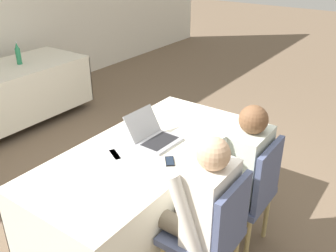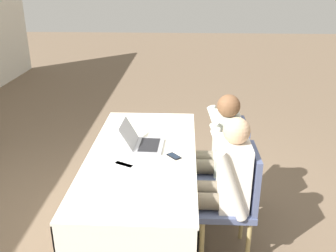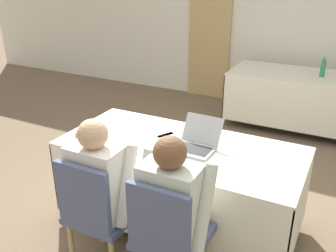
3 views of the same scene
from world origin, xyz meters
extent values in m
plane|color=brown|center=(0.00, 0.00, 0.00)|extent=(24.00, 24.00, 0.00)
cube|color=silver|center=(0.00, 0.00, 0.74)|extent=(1.93, 0.89, 0.02)
cube|color=silver|center=(0.00, -0.44, 0.42)|extent=(1.93, 0.01, 0.62)
cube|color=silver|center=(0.00, 0.44, 0.42)|extent=(1.93, 0.01, 0.62)
cube|color=silver|center=(0.96, 0.00, 0.42)|extent=(0.01, 0.89, 0.62)
cylinder|color=#333333|center=(0.00, 0.00, 0.06)|extent=(0.06, 0.06, 0.12)
cube|color=silver|center=(0.56, 2.63, 0.74)|extent=(1.93, 0.89, 0.02)
cube|color=silver|center=(0.56, 2.19, 0.42)|extent=(1.93, 0.01, 0.62)
cube|color=silver|center=(1.52, 2.63, 0.42)|extent=(0.01, 0.89, 0.62)
cylinder|color=#333333|center=(0.56, 2.63, 0.06)|extent=(0.06, 0.06, 0.12)
cube|color=#99999E|center=(0.13, -0.05, 0.76)|extent=(0.33, 0.25, 0.02)
cube|color=black|center=(0.13, -0.05, 0.77)|extent=(0.28, 0.18, 0.00)
cube|color=#99999E|center=(0.13, 0.12, 0.87)|extent=(0.32, 0.13, 0.20)
cube|color=black|center=(0.13, 0.12, 0.87)|extent=(0.29, 0.11, 0.17)
cube|color=black|center=(-0.05, -0.27, 0.76)|extent=(0.14, 0.13, 0.01)
cube|color=#192333|center=(-0.05, -0.27, 0.76)|extent=(0.12, 0.11, 0.00)
cube|color=white|center=(-0.09, 0.14, 0.75)|extent=(0.32, 0.36, 0.00)
cube|color=white|center=(-0.30, 0.10, 0.75)|extent=(0.32, 0.36, 0.00)
cylinder|color=#288456|center=(0.75, 2.63, 0.85)|extent=(0.06, 0.06, 0.20)
cone|color=#288456|center=(0.75, 2.63, 0.99)|extent=(0.05, 0.05, 0.08)
cylinder|color=silver|center=(0.75, 2.63, 1.03)|extent=(0.03, 0.03, 0.01)
cylinder|color=tan|center=(-0.10, -0.50, 0.21)|extent=(0.04, 0.04, 0.43)
cube|color=#4C567A|center=(-0.27, -0.68, 0.45)|extent=(0.44, 0.44, 0.05)
cube|color=#4C567A|center=(-0.27, -0.88, 0.70)|extent=(0.40, 0.04, 0.45)
cylinder|color=tan|center=(0.45, -0.50, 0.21)|extent=(0.04, 0.04, 0.43)
cylinder|color=tan|center=(0.10, -0.50, 0.21)|extent=(0.04, 0.04, 0.43)
cylinder|color=tan|center=(0.45, -0.85, 0.21)|extent=(0.04, 0.04, 0.43)
cylinder|color=tan|center=(0.10, -0.85, 0.21)|extent=(0.04, 0.04, 0.43)
cube|color=#4C567A|center=(0.27, -0.68, 0.45)|extent=(0.44, 0.44, 0.05)
cube|color=#4C567A|center=(0.27, -0.88, 0.70)|extent=(0.40, 0.04, 0.45)
cylinder|color=#665B4C|center=(-0.18, -0.55, 0.54)|extent=(0.13, 0.42, 0.13)
cylinder|color=#665B4C|center=(-0.36, -0.55, 0.54)|extent=(0.13, 0.42, 0.13)
cylinder|color=#665B4C|center=(-0.18, -0.37, 0.24)|extent=(0.10, 0.10, 0.48)
cylinder|color=#665B4C|center=(-0.36, -0.37, 0.24)|extent=(0.10, 0.10, 0.48)
cube|color=silver|center=(-0.27, -0.73, 0.74)|extent=(0.36, 0.22, 0.52)
cylinder|color=silver|center=(-0.06, -0.69, 0.74)|extent=(0.08, 0.26, 0.54)
cylinder|color=silver|center=(-0.48, -0.69, 0.74)|extent=(0.08, 0.26, 0.54)
sphere|color=tan|center=(-0.27, -0.73, 1.09)|extent=(0.20, 0.20, 0.20)
cylinder|color=#665B4C|center=(0.36, -0.55, 0.54)|extent=(0.13, 0.42, 0.13)
cylinder|color=#665B4C|center=(0.18, -0.55, 0.54)|extent=(0.13, 0.42, 0.13)
cylinder|color=#665B4C|center=(0.36, -0.37, 0.24)|extent=(0.10, 0.10, 0.48)
cylinder|color=#665B4C|center=(0.18, -0.37, 0.24)|extent=(0.10, 0.10, 0.48)
cube|color=silver|center=(0.27, -0.73, 0.74)|extent=(0.36, 0.22, 0.52)
cylinder|color=silver|center=(0.48, -0.69, 0.74)|extent=(0.08, 0.26, 0.54)
cylinder|color=silver|center=(0.06, -0.69, 0.74)|extent=(0.08, 0.26, 0.54)
sphere|color=brown|center=(0.27, -0.73, 1.09)|extent=(0.20, 0.20, 0.20)
camera|label=1|loc=(-1.90, -1.57, 2.16)|focal=40.00mm
camera|label=2|loc=(-2.78, -0.35, 2.14)|focal=40.00mm
camera|label=3|loc=(1.13, -2.42, 2.07)|focal=40.00mm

